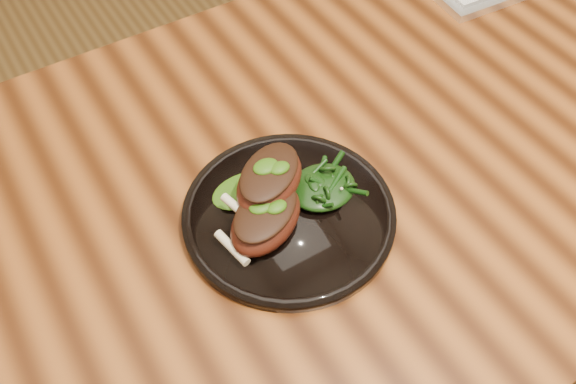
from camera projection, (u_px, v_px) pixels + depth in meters
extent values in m
plane|color=#533817|center=(353.00, 354.00, 1.51)|extent=(4.00, 4.00, 0.00)
cube|color=#371806|center=(392.00, 141.00, 0.94)|extent=(1.60, 0.80, 0.04)
cylinder|color=#331A0B|center=(522.00, 50.00, 1.65)|extent=(0.06, 0.06, 0.71)
cylinder|color=black|center=(289.00, 215.00, 0.82)|extent=(0.27, 0.27, 0.02)
torus|color=black|center=(289.00, 214.00, 0.82)|extent=(0.27, 0.27, 0.01)
cylinder|color=black|center=(289.00, 213.00, 0.81)|extent=(0.18, 0.18, 0.00)
ellipsoid|color=#48180D|center=(266.00, 219.00, 0.78)|extent=(0.14, 0.12, 0.04)
ellipsoid|color=black|center=(266.00, 210.00, 0.76)|extent=(0.12, 0.11, 0.01)
cylinder|color=beige|center=(232.00, 248.00, 0.76)|extent=(0.02, 0.06, 0.01)
ellipsoid|color=#1B4307|center=(265.00, 207.00, 0.76)|extent=(0.03, 0.02, 0.01)
ellipsoid|color=#48180D|center=(269.00, 181.00, 0.79)|extent=(0.13, 0.12, 0.04)
ellipsoid|color=black|center=(269.00, 172.00, 0.78)|extent=(0.12, 0.11, 0.01)
cylinder|color=beige|center=(239.00, 209.00, 0.77)|extent=(0.02, 0.06, 0.01)
ellipsoid|color=#1B4307|center=(269.00, 168.00, 0.77)|extent=(0.03, 0.02, 0.01)
ellipsoid|color=#1B4307|center=(243.00, 190.00, 0.83)|extent=(0.09, 0.06, 0.01)
ellipsoid|color=black|center=(322.00, 187.00, 0.82)|extent=(0.09, 0.08, 0.02)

